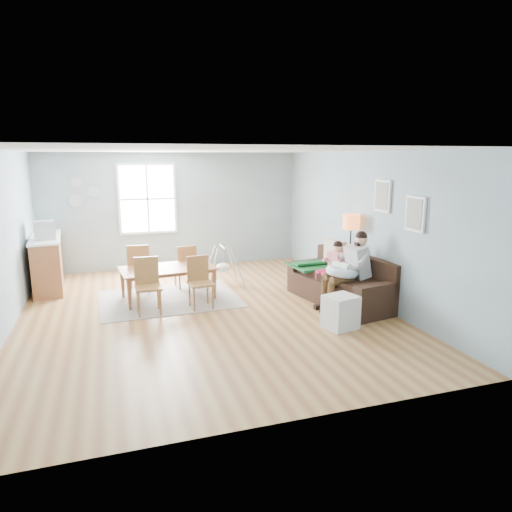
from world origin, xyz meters
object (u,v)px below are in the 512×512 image
object	(u,v)px
chair_se	(199,279)
monitor	(44,230)
sofa	(343,286)
floor_lamp	(351,229)
chair_sw	(148,282)
counter	(48,262)
storage_cube	(340,312)
father	(349,267)
dining_table	(169,284)
chair_ne	(186,264)
baby_swing	(223,267)
chair_nw	(139,265)
toddler	(333,261)

from	to	relation	value
chair_se	monitor	distance (m)	3.26
sofa	floor_lamp	xyz separation A→B (m)	(0.29, 0.32, 0.98)
sofa	chair_sw	size ratio (longest dim) A/B	2.40
chair_se	counter	world-z (taller)	counter
floor_lamp	storage_cube	size ratio (longest dim) A/B	2.82
floor_lamp	chair_se	xyz separation A→B (m)	(-2.82, 0.21, -0.78)
monitor	storage_cube	bearing A→B (deg)	-37.59
father	counter	size ratio (longest dim) A/B	0.70
dining_table	chair_ne	size ratio (longest dim) A/B	1.93
floor_lamp	storage_cube	bearing A→B (deg)	-123.19
floor_lamp	chair_ne	world-z (taller)	floor_lamp
floor_lamp	chair_ne	size ratio (longest dim) A/B	1.76
sofa	baby_swing	size ratio (longest dim) A/B	2.84
floor_lamp	chair_nw	bearing A→B (deg)	159.57
dining_table	counter	xyz separation A→B (m)	(-2.21, 1.54, 0.23)
sofa	storage_cube	distance (m)	1.33
toddler	dining_table	world-z (taller)	toddler
dining_table	chair_se	bearing A→B (deg)	-58.48
floor_lamp	dining_table	world-z (taller)	floor_lamp
toddler	chair_ne	bearing A→B (deg)	147.24
father	toddler	size ratio (longest dim) A/B	1.54
sofa	toddler	xyz separation A→B (m)	(-0.12, 0.19, 0.43)
counter	monitor	xyz separation A→B (m)	(0.04, -0.36, 0.70)
chair_se	counter	xyz separation A→B (m)	(-2.68, 2.14, 0.02)
counter	monitor	distance (m)	0.78
dining_table	baby_swing	world-z (taller)	baby_swing
dining_table	chair_ne	distance (m)	0.79
sofa	toddler	distance (m)	0.48
sofa	chair_se	world-z (taller)	chair_se
floor_lamp	counter	distance (m)	6.03
toddler	father	bearing A→B (deg)	-85.75
father	chair_sw	bearing A→B (deg)	166.08
monitor	dining_table	bearing A→B (deg)	-28.64
storage_cube	chair_se	size ratio (longest dim) A/B	0.61
chair_sw	chair_se	world-z (taller)	chair_sw
sofa	chair_nw	size ratio (longest dim) A/B	2.36
father	floor_lamp	bearing A→B (deg)	60.31
sofa	chair_sw	world-z (taller)	chair_sw
sofa	chair_ne	distance (m)	3.13
father	storage_cube	distance (m)	1.12
chair_se	dining_table	bearing A→B (deg)	127.98
chair_nw	chair_ne	size ratio (longest dim) A/B	1.09
sofa	counter	bearing A→B (deg)	152.85
father	floor_lamp	size ratio (longest dim) A/B	0.87
sofa	chair_ne	size ratio (longest dim) A/B	2.57
toddler	monitor	size ratio (longest dim) A/B	2.10
toddler	chair_se	bearing A→B (deg)	171.91
storage_cube	baby_swing	size ratio (longest dim) A/B	0.69
father	monitor	xyz separation A→B (m)	(-5.09, 2.64, 0.50)
chair_nw	counter	size ratio (longest dim) A/B	0.50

